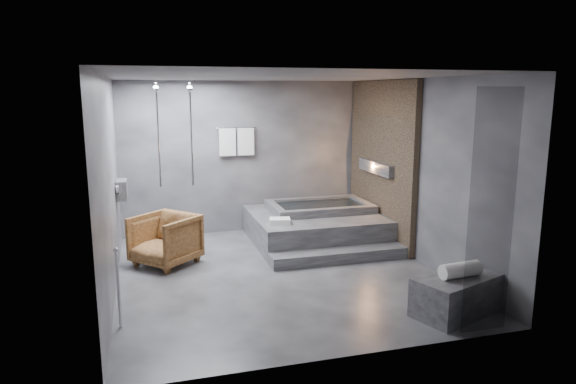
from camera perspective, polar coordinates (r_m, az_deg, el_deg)
name	(u,v)px	position (r m, az deg, el deg)	size (l,w,h in m)	color
room	(300,152)	(7.49, 1.36, 4.43)	(5.00, 5.04, 2.82)	#2F2F32
tub_deck	(315,227)	(9.10, 3.01, -3.90)	(2.20, 2.00, 0.50)	#343437
tub_step	(339,256)	(8.09, 5.72, -7.06)	(2.20, 0.36, 0.18)	#343437
concrete_bench	(456,295)	(6.50, 18.17, -10.83)	(1.04, 0.57, 0.47)	#323235
driftwood_chair	(165,240)	(8.06, -13.49, -5.17)	(0.83, 0.85, 0.78)	#472811
rolled_towel	(460,270)	(6.37, 18.60, -8.20)	(0.18, 0.18, 0.51)	white
deck_towel	(280,221)	(8.31, -0.91, -3.24)	(0.33, 0.24, 0.09)	white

